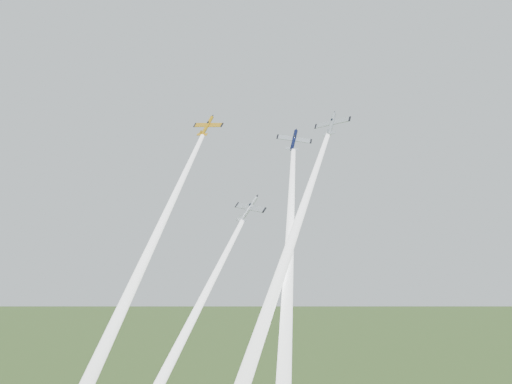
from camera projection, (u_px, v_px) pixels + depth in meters
name	position (u px, v px, depth m)	size (l,w,h in m)	color
plane_yellow	(207.00, 126.00, 151.86)	(7.99, 7.93, 1.25)	orange
smoke_trail_yellow	(145.00, 260.00, 128.69)	(2.84, 2.84, 71.50)	white
plane_navy	(294.00, 140.00, 144.35)	(8.01, 7.95, 1.25)	#0D133A
smoke_trail_navy	(289.00, 267.00, 121.51)	(2.84, 2.84, 62.79)	white
plane_silver_right	(332.00, 124.00, 141.61)	(8.66, 8.60, 1.36)	#AFB7BE
smoke_trail_silver_right	(288.00, 252.00, 121.42)	(2.84, 2.84, 63.42)	white
plane_silver_low	(248.00, 209.00, 134.85)	(8.29, 8.22, 1.30)	#AAB0B8
smoke_trail_silver_low	(168.00, 368.00, 115.75)	(2.84, 2.84, 67.54)	white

